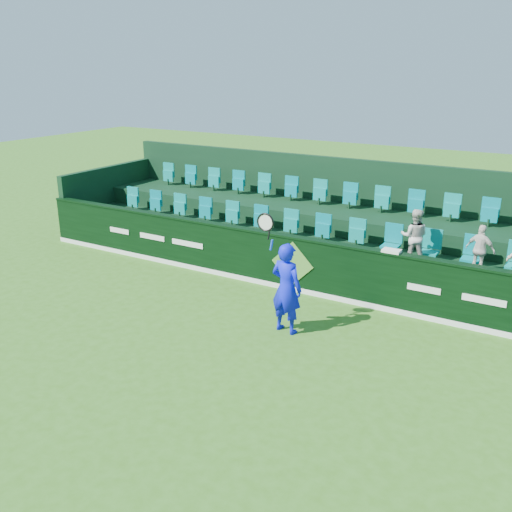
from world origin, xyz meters
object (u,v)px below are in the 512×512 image
Objects in this scene: spectator_middle at (480,250)px; spectator_left at (414,236)px; tennis_player at (286,288)px; towel at (391,251)px.

spectator_left is at bearing 13.72° from spectator_middle.
spectator_left reaches higher than spectator_middle.
spectator_middle is at bearing 46.22° from tennis_player.
spectator_middle is (1.45, 0.00, -0.08)m from spectator_left.
tennis_player reaches higher than towel.
tennis_player reaches higher than spectator_left.
spectator_middle is at bearing 34.70° from towel.
tennis_player is 1.94× the size of spectator_left.
spectator_left is 1.45m from spectator_middle.
tennis_player is at bearing 59.95° from spectator_middle.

